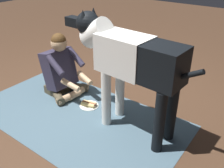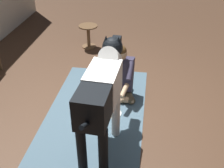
# 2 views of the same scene
# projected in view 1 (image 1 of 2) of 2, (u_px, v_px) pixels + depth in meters

# --- Properties ---
(ground_plane) EXTENTS (14.96, 14.96, 0.00)m
(ground_plane) POSITION_uv_depth(u_px,v_px,m) (83.00, 105.00, 3.27)
(ground_plane) COLOR #4D3323
(area_rug) EXTENTS (2.59, 1.41, 0.01)m
(area_rug) POSITION_uv_depth(u_px,v_px,m) (77.00, 116.00, 3.04)
(area_rug) COLOR #4A6574
(area_rug) RESTS_ON ground
(person_sitting_on_floor) EXTENTS (0.70, 0.58, 0.88)m
(person_sitting_on_floor) POSITION_uv_depth(u_px,v_px,m) (62.00, 70.00, 3.35)
(person_sitting_on_floor) COLOR brown
(person_sitting_on_floor) RESTS_ON ground
(large_dog) EXTENTS (1.66, 0.40, 1.25)m
(large_dog) POSITION_uv_depth(u_px,v_px,m) (129.00, 59.00, 2.49)
(large_dog) COLOR white
(large_dog) RESTS_ON ground
(hot_dog_on_plate) EXTENTS (0.25, 0.25, 0.06)m
(hot_dog_on_plate) POSITION_uv_depth(u_px,v_px,m) (89.00, 104.00, 3.22)
(hot_dog_on_plate) COLOR white
(hot_dog_on_plate) RESTS_ON ground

